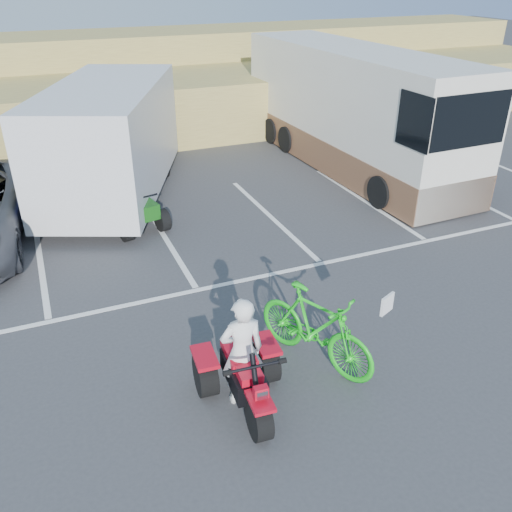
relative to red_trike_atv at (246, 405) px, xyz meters
name	(u,v)px	position (x,y,z in m)	size (l,w,h in m)	color
ground	(243,366)	(0.28, 0.82, 0.00)	(100.00, 100.00, 0.00)	#39393C
parking_stripes	(212,245)	(1.15, 4.88, 0.00)	(28.00, 5.16, 0.01)	white
grass_embankment	(91,88)	(0.28, 16.30, 1.42)	(40.00, 8.50, 3.10)	olive
red_trike_atv	(246,405)	(0.00, 0.00, 0.00)	(1.23, 1.64, 1.06)	#B80A1C
rider	(242,352)	(0.01, 0.15, 0.84)	(0.62, 0.40, 1.69)	white
green_dirt_bike	(315,328)	(1.34, 0.50, 0.64)	(0.60, 2.13, 1.28)	#14BF19
cargo_trailer	(110,138)	(-0.26, 8.66, 1.57)	(4.72, 6.71, 2.91)	silver
rv_motorhome	(351,117)	(6.83, 8.57, 1.46)	(2.67, 9.46, 3.37)	silver
quad_atv_blue	(42,222)	(-2.25, 7.67, 0.00)	(1.03, 1.38, 0.90)	navy
quad_atv_green	(137,228)	(-0.21, 6.46, 0.00)	(1.12, 1.50, 0.98)	#124F12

